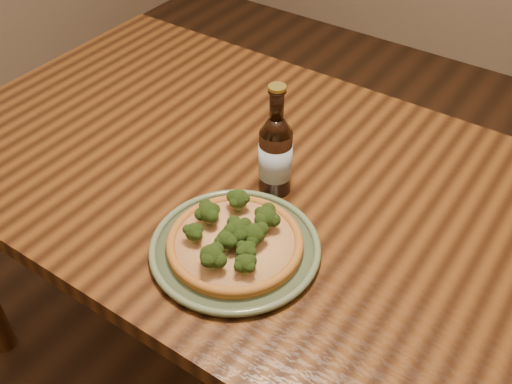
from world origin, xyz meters
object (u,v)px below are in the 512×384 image
Objects in this scene: table at (272,211)px; beer_bottle at (275,154)px; pizza at (235,241)px; plate at (235,248)px.

beer_bottle reaches higher than table.
table is 6.25× the size of pizza.
beer_bottle is (-0.04, 0.19, 0.08)m from plate.
pizza is at bearing -84.96° from beer_bottle.
pizza is at bearing -90.70° from plate.
beer_bottle is at bearing -50.02° from table.
table is 0.19m from beer_bottle.
table is 0.26m from pizza.
plate is 0.21m from beer_bottle.
plate is 1.29× the size of beer_bottle.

